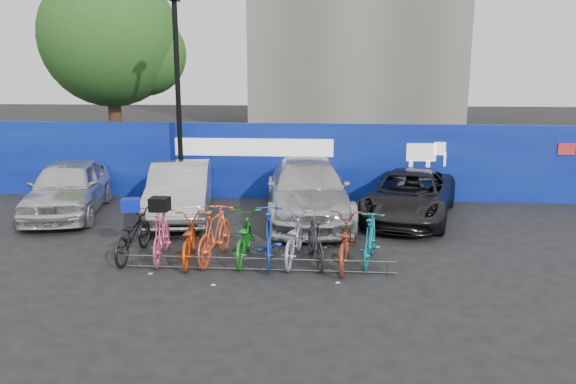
# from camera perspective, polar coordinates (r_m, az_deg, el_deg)

# --- Properties ---
(ground) EXTENTS (100.00, 100.00, 0.00)m
(ground) POSITION_cam_1_polar(r_m,az_deg,el_deg) (12.23, -2.54, -7.09)
(ground) COLOR black
(ground) RESTS_ON ground
(hoarding) EXTENTS (22.00, 0.18, 2.40)m
(hoarding) POSITION_cam_1_polar(r_m,az_deg,el_deg) (17.73, -0.23, 3.14)
(hoarding) COLOR navy
(hoarding) RESTS_ON ground
(tree) EXTENTS (5.40, 5.20, 7.80)m
(tree) POSITION_cam_1_polar(r_m,az_deg,el_deg) (23.01, -17.03, 14.45)
(tree) COLOR #382314
(tree) RESTS_ON ground
(lamppost) EXTENTS (0.25, 0.50, 6.11)m
(lamppost) POSITION_cam_1_polar(r_m,az_deg,el_deg) (17.47, -11.10, 9.60)
(lamppost) COLOR black
(lamppost) RESTS_ON ground
(bike_rack) EXTENTS (5.60, 0.03, 0.30)m
(bike_rack) POSITION_cam_1_polar(r_m,az_deg,el_deg) (11.62, -2.91, -7.33)
(bike_rack) COLOR #595B60
(bike_rack) RESTS_ON ground
(car_0) EXTENTS (2.75, 4.85, 1.56)m
(car_0) POSITION_cam_1_polar(r_m,az_deg,el_deg) (17.04, -21.44, 0.42)
(car_0) COLOR silver
(car_0) RESTS_ON ground
(car_1) EXTENTS (2.36, 4.76, 1.50)m
(car_1) POSITION_cam_1_polar(r_m,az_deg,el_deg) (15.90, -10.89, 0.14)
(car_1) COLOR #9F9FA3
(car_1) RESTS_ON ground
(car_2) EXTENTS (2.76, 5.64, 1.58)m
(car_2) POSITION_cam_1_polar(r_m,az_deg,el_deg) (15.49, 2.03, 0.19)
(car_2) COLOR #B8B7BC
(car_2) RESTS_ON ground
(car_3) EXTENTS (3.35, 5.12, 1.31)m
(car_3) POSITION_cam_1_polar(r_m,az_deg,el_deg) (15.80, 12.26, -0.36)
(car_3) COLOR black
(car_3) RESTS_ON ground
(bike_0) EXTENTS (0.75, 2.02, 1.05)m
(bike_0) POSITION_cam_1_polar(r_m,az_deg,el_deg) (12.80, -15.53, -4.17)
(bike_0) COLOR black
(bike_0) RESTS_ON ground
(bike_1) EXTENTS (0.73, 1.89, 1.10)m
(bike_1) POSITION_cam_1_polar(r_m,az_deg,el_deg) (12.48, -12.75, -4.32)
(bike_1) COLOR #DA4E7E
(bike_1) RESTS_ON ground
(bike_2) EXTENTS (0.90, 1.95, 0.99)m
(bike_2) POSITION_cam_1_polar(r_m,az_deg,el_deg) (12.27, -10.10, -4.77)
(bike_2) COLOR #C33E0D
(bike_2) RESTS_ON ground
(bike_3) EXTENTS (0.86, 2.03, 1.18)m
(bike_3) POSITION_cam_1_polar(r_m,az_deg,el_deg) (12.24, -7.42, -4.25)
(bike_3) COLOR #E25227
(bike_3) RESTS_ON ground
(bike_4) EXTENTS (0.70, 1.94, 1.02)m
(bike_4) POSITION_cam_1_polar(r_m,az_deg,el_deg) (12.21, -4.55, -4.64)
(bike_4) COLOR #167B1C
(bike_4) RESTS_ON ground
(bike_5) EXTENTS (0.75, 2.05, 1.21)m
(bike_5) POSITION_cam_1_polar(r_m,az_deg,el_deg) (11.95, -1.92, -4.52)
(bike_5) COLOR #1A39AD
(bike_5) RESTS_ON ground
(bike_6) EXTENTS (0.87, 2.01, 1.02)m
(bike_6) POSITION_cam_1_polar(r_m,az_deg,el_deg) (12.10, 0.56, -4.74)
(bike_6) COLOR #A4A6AC
(bike_6) RESTS_ON ground
(bike_7) EXTENTS (0.82, 1.77, 1.03)m
(bike_7) POSITION_cam_1_polar(r_m,az_deg,el_deg) (11.93, 2.80, -5.01)
(bike_7) COLOR #242426
(bike_7) RESTS_ON ground
(bike_8) EXTENTS (0.88, 2.07, 1.06)m
(bike_8) POSITION_cam_1_polar(r_m,az_deg,el_deg) (11.88, 5.70, -5.05)
(bike_8) COLOR maroon
(bike_8) RESTS_ON ground
(bike_9) EXTENTS (0.82, 1.82, 1.06)m
(bike_9) POSITION_cam_1_polar(r_m,az_deg,el_deg) (12.10, 8.35, -4.78)
(bike_9) COLOR #13777E
(bike_9) RESTS_ON ground
(cargo_crate) EXTENTS (0.45, 0.39, 0.28)m
(cargo_crate) POSITION_cam_1_polar(r_m,az_deg,el_deg) (12.63, -15.71, -1.28)
(cargo_crate) COLOR #081BB7
(cargo_crate) RESTS_ON bike_0
(cargo_topcase) EXTENTS (0.41, 0.37, 0.29)m
(cargo_topcase) POSITION_cam_1_polar(r_m,az_deg,el_deg) (12.30, -12.90, -1.21)
(cargo_topcase) COLOR black
(cargo_topcase) RESTS_ON bike_1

